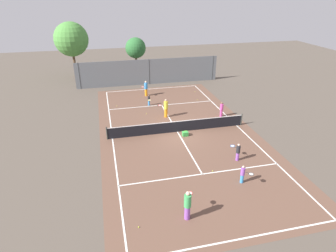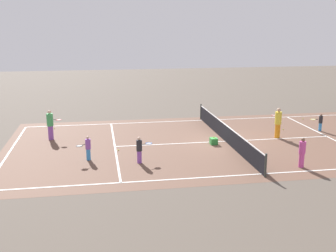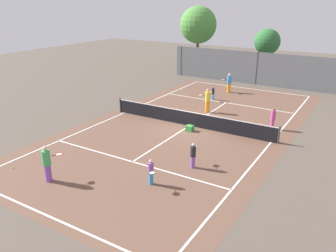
% 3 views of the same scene
% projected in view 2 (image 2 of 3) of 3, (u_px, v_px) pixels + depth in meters
% --- Properties ---
extents(ground_plane, '(80.00, 80.00, 0.00)m').
position_uv_depth(ground_plane, '(225.00, 141.00, 24.30)').
color(ground_plane, brown).
extents(court_surface, '(13.00, 25.00, 0.01)m').
position_uv_depth(court_surface, '(225.00, 141.00, 24.30)').
color(court_surface, brown).
rests_on(court_surface, ground_plane).
extents(tennis_net, '(11.90, 0.10, 1.10)m').
position_uv_depth(tennis_net, '(226.00, 133.00, 24.18)').
color(tennis_net, '#333833').
rests_on(tennis_net, ground_plane).
extents(player_1, '(0.95, 0.39, 1.81)m').
position_uv_depth(player_1, '(278.00, 123.00, 24.87)').
color(player_1, orange).
rests_on(player_1, ground_plane).
extents(player_2, '(0.57, 0.86, 1.33)m').
position_uv_depth(player_2, '(140.00, 149.00, 20.41)').
color(player_2, purple).
rests_on(player_2, ground_plane).
extents(player_3, '(0.68, 0.94, 1.78)m').
position_uv_depth(player_3, '(50.00, 124.00, 24.49)').
color(player_3, purple).
rests_on(player_3, ground_plane).
extents(player_4, '(0.31, 0.31, 1.45)m').
position_uv_depth(player_4, '(302.00, 152.00, 19.77)').
color(player_4, '#D14799').
rests_on(player_4, ground_plane).
extents(player_5, '(0.35, 0.81, 1.12)m').
position_uv_depth(player_5, '(320.00, 122.00, 26.50)').
color(player_5, '#388CD8').
rests_on(player_5, ground_plane).
extents(player_6, '(0.70, 0.78, 1.24)m').
position_uv_depth(player_6, '(88.00, 148.00, 20.82)').
color(player_6, '#388CD8').
rests_on(player_6, ground_plane).
extents(ball_crate, '(0.45, 0.39, 0.43)m').
position_uv_depth(ball_crate, '(214.00, 141.00, 23.69)').
color(ball_crate, green).
rests_on(ball_crate, ground_plane).
extents(tennis_ball_0, '(0.07, 0.07, 0.07)m').
position_uv_depth(tennis_ball_0, '(118.00, 150.00, 22.52)').
color(tennis_ball_0, '#CCE533').
rests_on(tennis_ball_0, ground_plane).
extents(tennis_ball_1, '(0.07, 0.07, 0.07)m').
position_uv_depth(tennis_ball_1, '(283.00, 129.00, 26.89)').
color(tennis_ball_1, '#CCE533').
rests_on(tennis_ball_1, ground_plane).
extents(tennis_ball_3, '(0.07, 0.07, 0.07)m').
position_uv_depth(tennis_ball_3, '(54.00, 128.00, 27.19)').
color(tennis_ball_3, '#CCE533').
rests_on(tennis_ball_3, ground_plane).
extents(tennis_ball_5, '(0.07, 0.07, 0.07)m').
position_uv_depth(tennis_ball_5, '(303.00, 119.00, 29.88)').
color(tennis_ball_5, '#CCE533').
rests_on(tennis_ball_5, ground_plane).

